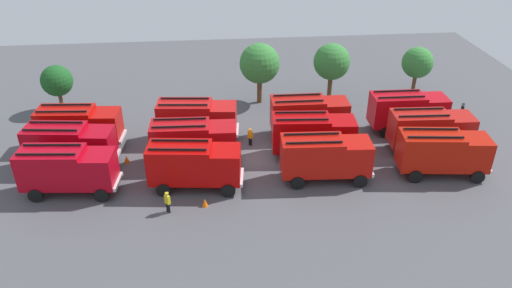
{
  "coord_description": "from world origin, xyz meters",
  "views": [
    {
      "loc": [
        -3.52,
        -36.09,
        22.04
      ],
      "look_at": [
        0.0,
        0.0,
        1.4
      ],
      "focal_mm": 34.56,
      "sensor_mm": 36.0,
      "label": 1
    }
  ],
  "objects_px": {
    "tree_2": "(332,62)",
    "fire_truck_7": "(430,129)",
    "fire_truck_5": "(193,140)",
    "fire_truck_8": "(79,125)",
    "fire_truck_3": "(443,151)",
    "fire_truck_0": "(67,168)",
    "traffic_cone_2": "(127,159)",
    "fire_truck_2": "(325,156)",
    "tree_0": "(57,81)",
    "firefighter_2": "(168,201)",
    "fire_truck_9": "(197,118)",
    "firefighter_1": "(250,136)",
    "traffic_cone_1": "(354,130)",
    "fire_truck_11": "(408,110)",
    "tree_1": "(260,64)",
    "fire_truck_4": "(70,144)",
    "fire_truck_10": "(309,114)",
    "firefighter_0": "(462,111)",
    "traffic_cone_0": "(205,202)",
    "tree_3": "(417,63)",
    "fire_truck_6": "(313,133)"
  },
  "relations": [
    {
      "from": "fire_truck_0",
      "to": "tree_1",
      "type": "bearing_deg",
      "value": 48.37
    },
    {
      "from": "tree_2",
      "to": "fire_truck_2",
      "type": "bearing_deg",
      "value": -104.53
    },
    {
      "from": "fire_truck_5",
      "to": "firefighter_0",
      "type": "xyz_separation_m",
      "value": [
        26.13,
        5.57,
        -1.18
      ]
    },
    {
      "from": "fire_truck_6",
      "to": "traffic_cone_2",
      "type": "distance_m",
      "value": 15.95
    },
    {
      "from": "fire_truck_2",
      "to": "fire_truck_5",
      "type": "bearing_deg",
      "value": 163.4
    },
    {
      "from": "firefighter_0",
      "to": "tree_1",
      "type": "bearing_deg",
      "value": -175.74
    },
    {
      "from": "fire_truck_9",
      "to": "fire_truck_11",
      "type": "xyz_separation_m",
      "value": [
        19.52,
        -0.16,
        0.0
      ]
    },
    {
      "from": "fire_truck_2",
      "to": "traffic_cone_1",
      "type": "distance_m",
      "value": 8.8
    },
    {
      "from": "fire_truck_2",
      "to": "traffic_cone_2",
      "type": "xyz_separation_m",
      "value": [
        -16.04,
        4.13,
        -1.82
      ]
    },
    {
      "from": "fire_truck_5",
      "to": "fire_truck_9",
      "type": "relative_size",
      "value": 0.98
    },
    {
      "from": "fire_truck_5",
      "to": "fire_truck_9",
      "type": "bearing_deg",
      "value": 88.46
    },
    {
      "from": "fire_truck_5",
      "to": "fire_truck_7",
      "type": "height_order",
      "value": "same"
    },
    {
      "from": "fire_truck_0",
      "to": "fire_truck_2",
      "type": "distance_m",
      "value": 19.68
    },
    {
      "from": "fire_truck_10",
      "to": "fire_truck_9",
      "type": "bearing_deg",
      "value": 179.96
    },
    {
      "from": "fire_truck_6",
      "to": "traffic_cone_1",
      "type": "relative_size",
      "value": 10.62
    },
    {
      "from": "fire_truck_5",
      "to": "tree_2",
      "type": "relative_size",
      "value": 1.22
    },
    {
      "from": "fire_truck_6",
      "to": "firefighter_0",
      "type": "xyz_separation_m",
      "value": [
        16.03,
        5.35,
        -1.18
      ]
    },
    {
      "from": "tree_1",
      "to": "tree_3",
      "type": "bearing_deg",
      "value": 2.78
    },
    {
      "from": "fire_truck_3",
      "to": "traffic_cone_1",
      "type": "distance_m",
      "value": 9.14
    },
    {
      "from": "fire_truck_3",
      "to": "firefighter_2",
      "type": "xyz_separation_m",
      "value": [
        -21.63,
        -2.97,
        -1.2
      ]
    },
    {
      "from": "fire_truck_10",
      "to": "tree_3",
      "type": "bearing_deg",
      "value": 33.24
    },
    {
      "from": "fire_truck_6",
      "to": "tree_1",
      "type": "height_order",
      "value": "tree_1"
    },
    {
      "from": "tree_2",
      "to": "firefighter_1",
      "type": "bearing_deg",
      "value": -134.24
    },
    {
      "from": "fire_truck_8",
      "to": "firefighter_1",
      "type": "xyz_separation_m",
      "value": [
        14.94,
        -1.22,
        -1.24
      ]
    },
    {
      "from": "fire_truck_4",
      "to": "tree_3",
      "type": "xyz_separation_m",
      "value": [
        33.91,
        12.12,
        1.33
      ]
    },
    {
      "from": "fire_truck_4",
      "to": "traffic_cone_2",
      "type": "height_order",
      "value": "fire_truck_4"
    },
    {
      "from": "fire_truck_9",
      "to": "firefighter_1",
      "type": "bearing_deg",
      "value": -12.59
    },
    {
      "from": "fire_truck_8",
      "to": "tree_0",
      "type": "height_order",
      "value": "tree_0"
    },
    {
      "from": "tree_3",
      "to": "traffic_cone_1",
      "type": "xyz_separation_m",
      "value": [
        -9.02,
        -8.72,
        -3.14
      ]
    },
    {
      "from": "tree_2",
      "to": "traffic_cone_0",
      "type": "relative_size",
      "value": 9.19
    },
    {
      "from": "fire_truck_2",
      "to": "firefighter_0",
      "type": "height_order",
      "value": "fire_truck_2"
    },
    {
      "from": "fire_truck_8",
      "to": "fire_truck_3",
      "type": "bearing_deg",
      "value": -9.56
    },
    {
      "from": "fire_truck_2",
      "to": "firefighter_0",
      "type": "distance_m",
      "value": 18.34
    },
    {
      "from": "fire_truck_0",
      "to": "traffic_cone_2",
      "type": "relative_size",
      "value": 11.21
    },
    {
      "from": "fire_truck_7",
      "to": "firefighter_2",
      "type": "distance_m",
      "value": 23.18
    },
    {
      "from": "fire_truck_9",
      "to": "traffic_cone_2",
      "type": "relative_size",
      "value": 11.23
    },
    {
      "from": "fire_truck_4",
      "to": "fire_truck_8",
      "type": "xyz_separation_m",
      "value": [
        0.05,
        3.39,
        0.0
      ]
    },
    {
      "from": "fire_truck_11",
      "to": "fire_truck_3",
      "type": "bearing_deg",
      "value": -88.78
    },
    {
      "from": "tree_2",
      "to": "fire_truck_7",
      "type": "bearing_deg",
      "value": -64.06
    },
    {
      "from": "fire_truck_2",
      "to": "tree_2",
      "type": "distance_m",
      "value": 16.4
    },
    {
      "from": "fire_truck_0",
      "to": "tree_2",
      "type": "relative_size",
      "value": 1.24
    },
    {
      "from": "tree_1",
      "to": "traffic_cone_1",
      "type": "bearing_deg",
      "value": -44.12
    },
    {
      "from": "tree_1",
      "to": "firefighter_0",
      "type": "bearing_deg",
      "value": -17.22
    },
    {
      "from": "fire_truck_5",
      "to": "fire_truck_9",
      "type": "xyz_separation_m",
      "value": [
        0.25,
        4.03,
        0.0
      ]
    },
    {
      "from": "firefighter_1",
      "to": "firefighter_0",
      "type": "bearing_deg",
      "value": -31.72
    },
    {
      "from": "fire_truck_9",
      "to": "fire_truck_11",
      "type": "distance_m",
      "value": 19.52
    },
    {
      "from": "fire_truck_10",
      "to": "tree_0",
      "type": "distance_m",
      "value": 25.26
    },
    {
      "from": "fire_truck_6",
      "to": "fire_truck_0",
      "type": "bearing_deg",
      "value": -164.89
    },
    {
      "from": "tree_2",
      "to": "fire_truck_0",
      "type": "bearing_deg",
      "value": -146.65
    },
    {
      "from": "fire_truck_4",
      "to": "fire_truck_2",
      "type": "bearing_deg",
      "value": -4.26
    }
  ]
}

